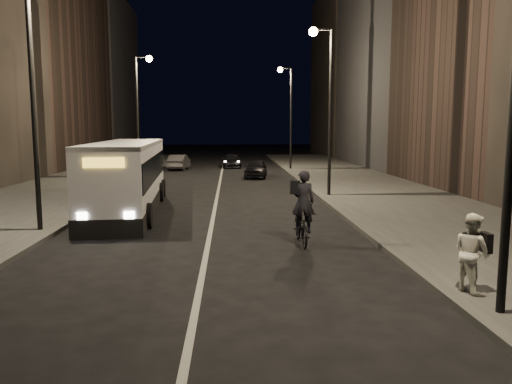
{
  "coord_description": "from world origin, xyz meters",
  "views": [
    {
      "loc": [
        0.7,
        -12.5,
        3.51
      ],
      "look_at": [
        1.49,
        2.9,
        1.5
      ],
      "focal_mm": 35.0,
      "sensor_mm": 36.0,
      "label": 1
    }
  ],
  "objects": [
    {
      "name": "car_near",
      "position": [
        2.47,
        22.32,
        0.63
      ],
      "size": [
        1.87,
        3.84,
        1.26
      ],
      "primitive_type": "imported",
      "rotation": [
        0.0,
        0.0,
        -0.1
      ],
      "color": "black",
      "rests_on": "ground"
    },
    {
      "name": "streetlight_right_mid",
      "position": [
        5.33,
        12.0,
        5.36
      ],
      "size": [
        1.2,
        0.44,
        8.12
      ],
      "color": "black",
      "rests_on": "sidewalk_right"
    },
    {
      "name": "streetlight_right_near",
      "position": [
        5.33,
        -4.0,
        5.36
      ],
      "size": [
        1.2,
        0.44,
        8.12
      ],
      "color": "black",
      "rests_on": "sidewalk_right"
    },
    {
      "name": "ground",
      "position": [
        0.0,
        0.0,
        0.0
      ],
      "size": [
        180.0,
        180.0,
        0.0
      ],
      "primitive_type": "plane",
      "color": "black",
      "rests_on": "ground"
    },
    {
      "name": "cyclist_on_bicycle",
      "position": [
        2.83,
        2.13,
        0.75
      ],
      "size": [
        0.72,
        1.97,
        2.26
      ],
      "rotation": [
        0.0,
        0.0,
        0.02
      ],
      "color": "black",
      "rests_on": "ground"
    },
    {
      "name": "building_row_left",
      "position": [
        -16.0,
        28.5,
        11.0
      ],
      "size": [
        8.0,
        61.0,
        22.0
      ],
      "primitive_type": "cube",
      "color": "black",
      "rests_on": "ground"
    },
    {
      "name": "pedestrian_woman",
      "position": [
        5.6,
        -2.83,
        0.97
      ],
      "size": [
        0.8,
        0.93,
        1.63
      ],
      "primitive_type": "imported",
      "rotation": [
        0.0,
        0.0,
        1.84
      ],
      "color": "white",
      "rests_on": "sidewalk_right"
    },
    {
      "name": "streetlight_left_far",
      "position": [
        -5.33,
        22.0,
        5.36
      ],
      "size": [
        1.2,
        0.44,
        8.12
      ],
      "color": "black",
      "rests_on": "sidewalk_left"
    },
    {
      "name": "city_bus",
      "position": [
        -3.6,
        8.46,
        1.58
      ],
      "size": [
        3.11,
        10.9,
        2.9
      ],
      "rotation": [
        0.0,
        0.0,
        0.07
      ],
      "color": "white",
      "rests_on": "ground"
    },
    {
      "name": "sidewalk_right",
      "position": [
        8.5,
        14.0,
        0.08
      ],
      "size": [
        7.0,
        70.0,
        0.16
      ],
      "primitive_type": "cube",
      "color": "#343532",
      "rests_on": "ground"
    },
    {
      "name": "car_far",
      "position": [
        0.8,
        31.39,
        0.58
      ],
      "size": [
        1.72,
        4.04,
        1.16
      ],
      "primitive_type": "imported",
      "rotation": [
        0.0,
        0.0,
        0.02
      ],
      "color": "black",
      "rests_on": "ground"
    },
    {
      "name": "streetlight_left_near",
      "position": [
        -5.33,
        4.0,
        5.36
      ],
      "size": [
        1.2,
        0.44,
        8.12
      ],
      "color": "black",
      "rests_on": "sidewalk_left"
    },
    {
      "name": "sidewalk_left",
      "position": [
        -8.5,
        14.0,
        0.08
      ],
      "size": [
        7.0,
        70.0,
        0.16
      ],
      "primitive_type": "cube",
      "color": "#343532",
      "rests_on": "ground"
    },
    {
      "name": "building_row_right",
      "position": [
        16.0,
        27.5,
        10.5
      ],
      "size": [
        8.0,
        61.0,
        21.0
      ],
      "primitive_type": "cube",
      "color": "black",
      "rests_on": "ground"
    },
    {
      "name": "streetlight_right_far",
      "position": [
        5.33,
        28.0,
        5.36
      ],
      "size": [
        1.2,
        0.44,
        8.12
      ],
      "color": "black",
      "rests_on": "sidewalk_right"
    },
    {
      "name": "car_mid",
      "position": [
        -3.6,
        29.3,
        0.62
      ],
      "size": [
        1.68,
        3.89,
        1.25
      ],
      "primitive_type": "imported",
      "rotation": [
        0.0,
        0.0,
        3.05
      ],
      "color": "#353437",
      "rests_on": "ground"
    }
  ]
}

